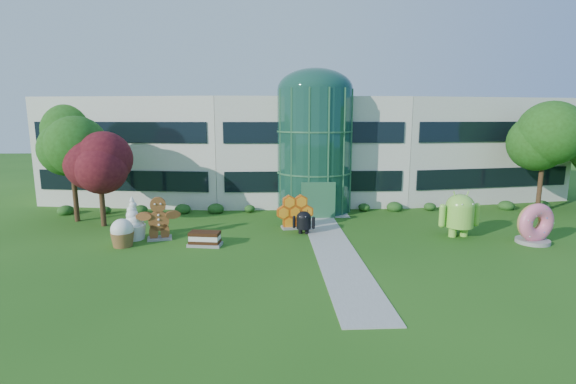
{
  "coord_description": "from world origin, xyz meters",
  "views": [
    {
      "loc": [
        -3.87,
        -21.89,
        7.62
      ],
      "look_at": [
        -2.45,
        6.0,
        2.6
      ],
      "focal_mm": 26.0,
      "sensor_mm": 36.0,
      "label": 1
    }
  ],
  "objects_px": {
    "android_green": "(460,212)",
    "gingerbread": "(159,218)",
    "android_black": "(304,221)",
    "donut": "(534,223)"
  },
  "relations": [
    {
      "from": "donut",
      "to": "gingerbread",
      "type": "xyz_separation_m",
      "value": [
        -23.12,
        2.01,
        0.1
      ]
    },
    {
      "from": "donut",
      "to": "gingerbread",
      "type": "bearing_deg",
      "value": 163.39
    },
    {
      "from": "android_green",
      "to": "gingerbread",
      "type": "bearing_deg",
      "value": 173.35
    },
    {
      "from": "android_green",
      "to": "gingerbread",
      "type": "xyz_separation_m",
      "value": [
        -19.19,
        0.36,
        -0.26
      ]
    },
    {
      "from": "android_green",
      "to": "android_black",
      "type": "relative_size",
      "value": 1.84
    },
    {
      "from": "android_black",
      "to": "gingerbread",
      "type": "bearing_deg",
      "value": -161.12
    },
    {
      "from": "android_green",
      "to": "gingerbread",
      "type": "relative_size",
      "value": 1.1
    },
    {
      "from": "android_green",
      "to": "android_black",
      "type": "bearing_deg",
      "value": 167.73
    },
    {
      "from": "donut",
      "to": "gingerbread",
      "type": "relative_size",
      "value": 0.85
    },
    {
      "from": "donut",
      "to": "android_black",
      "type": "bearing_deg",
      "value": 156.9
    }
  ]
}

